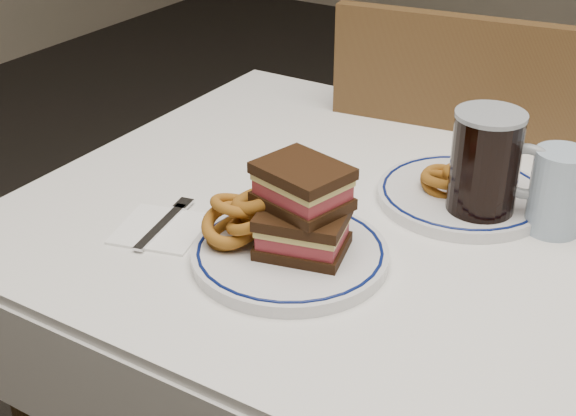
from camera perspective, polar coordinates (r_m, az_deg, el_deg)
The scene contains 11 objects.
dining_table at distance 1.19m, azimuth 11.64°, elevation -6.36°, with size 1.27×0.87×0.75m.
chair_far at distance 1.68m, azimuth 11.69°, elevation -0.16°, with size 0.49×0.49×0.95m.
main_plate at distance 1.05m, azimuth 0.14°, elevation -3.27°, with size 0.26×0.26×0.02m.
reuben_sandwich at distance 1.02m, azimuth 1.05°, elevation -0.06°, with size 0.14×0.13×0.11m.
onion_rings_main at distance 1.05m, azimuth -3.00°, elevation -0.71°, with size 0.11×0.12×0.10m.
ketchup_ramekin at distance 1.11m, azimuth 2.63°, elevation 0.15°, with size 0.05×0.05×0.03m.
beer_mug at distance 1.14m, azimuth 13.98°, elevation 2.87°, with size 0.15×0.10×0.16m.
water_glass at distance 1.15m, azimuth 18.60°, elevation 1.12°, with size 0.08×0.08×0.12m, color #95AAC0.
far_plate at distance 1.22m, azimuth 12.31°, elevation 0.93°, with size 0.25×0.25×0.02m.
onion_rings_far at distance 1.21m, azimuth 11.55°, elevation 2.06°, with size 0.10×0.09×0.05m.
napkin_fork at distance 1.13m, azimuth -8.97°, elevation -1.38°, with size 0.14×0.16×0.01m.
Camera 1 is at (0.30, -0.93, 1.32)m, focal length 50.00 mm.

